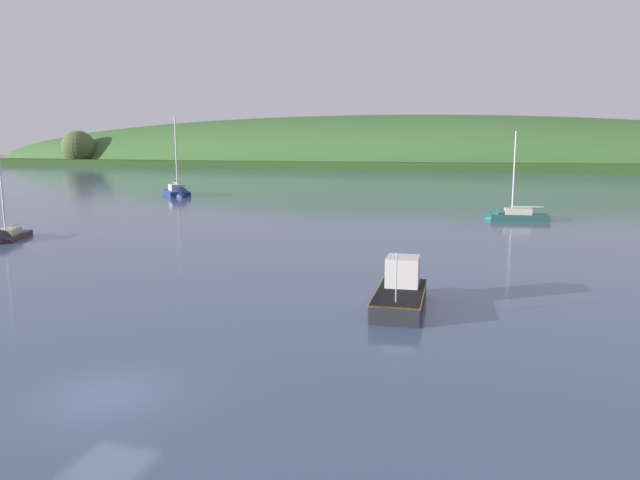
{
  "coord_description": "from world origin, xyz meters",
  "views": [
    {
      "loc": [
        11.38,
        -15.29,
        7.95
      ],
      "look_at": [
        0.06,
        26.66,
        1.04
      ],
      "focal_mm": 32.24,
      "sensor_mm": 36.0,
      "label": 1
    }
  ],
  "objects_px": {
    "sailboat_far_left": "(178,194)",
    "fishing_boat_moored": "(401,296)",
    "sailboat_midwater_white": "(5,239)",
    "sailboat_near_mooring": "(511,218)"
  },
  "relations": [
    {
      "from": "sailboat_near_mooring",
      "to": "fishing_boat_moored",
      "type": "xyz_separation_m",
      "value": [
        -7.48,
        -38.96,
        0.25
      ]
    },
    {
      "from": "sailboat_near_mooring",
      "to": "fishing_boat_moored",
      "type": "relative_size",
      "value": 1.69
    },
    {
      "from": "sailboat_midwater_white",
      "to": "fishing_boat_moored",
      "type": "distance_m",
      "value": 38.08
    },
    {
      "from": "fishing_boat_moored",
      "to": "sailboat_midwater_white",
      "type": "bearing_deg",
      "value": 69.65
    },
    {
      "from": "sailboat_far_left",
      "to": "fishing_boat_moored",
      "type": "relative_size",
      "value": 2.28
    },
    {
      "from": "sailboat_midwater_white",
      "to": "sailboat_far_left",
      "type": "distance_m",
      "value": 47.82
    },
    {
      "from": "sailboat_near_mooring",
      "to": "sailboat_far_left",
      "type": "xyz_separation_m",
      "value": [
        -52.71,
        20.03,
        0.11
      ]
    },
    {
      "from": "sailboat_far_left",
      "to": "fishing_boat_moored",
      "type": "distance_m",
      "value": 74.34
    },
    {
      "from": "sailboat_midwater_white",
      "to": "sailboat_far_left",
      "type": "bearing_deg",
      "value": 167.31
    },
    {
      "from": "sailboat_far_left",
      "to": "fishing_boat_moored",
      "type": "height_order",
      "value": "sailboat_far_left"
    }
  ]
}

